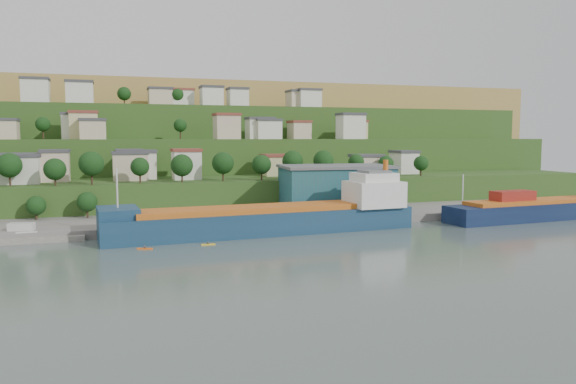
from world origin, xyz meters
name	(u,v)px	position (x,y,z in m)	size (l,w,h in m)	color
ground	(255,243)	(0.00, 0.00, 0.00)	(500.00, 500.00, 0.00)	#465553
quay	(299,220)	(20.00, 28.00, 0.00)	(220.00, 26.00, 4.00)	slate
hillside	(169,182)	(-0.01, 168.66, 0.09)	(360.00, 210.32, 96.00)	#284719
cargo_ship_near	(274,220)	(7.48, 10.49, 3.06)	(75.17, 16.07, 19.17)	#133048
cargo_ship_far	(548,209)	(87.26, 8.94, 2.58)	(60.52, 13.72, 16.30)	#0C1437
warehouse	(336,187)	(32.18, 31.00, 8.43)	(32.68, 21.89, 12.80)	#215B63
caravan	(21,229)	(-48.46, 19.82, 2.46)	(5.41, 2.25, 2.52)	silver
dinghy	(27,234)	(-47.08, 16.71, 1.63)	(4.34, 1.63, 0.87)	silver
kayak_orange	(145,248)	(-23.15, 0.00, 0.24)	(3.18, 1.67, 0.80)	orange
kayak_yellow	(208,244)	(-10.09, 0.49, 0.22)	(3.00, 0.53, 0.75)	yellow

